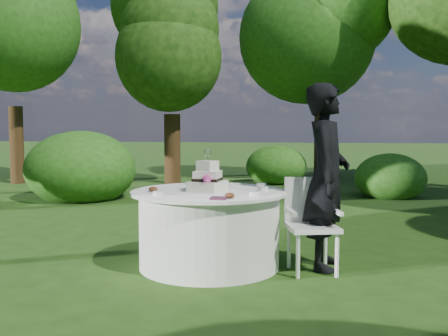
{
  "coord_description": "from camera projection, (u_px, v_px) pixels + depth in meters",
  "views": [
    {
      "loc": [
        0.97,
        -5.1,
        1.41
      ],
      "look_at": [
        0.15,
        0.0,
        1.0
      ],
      "focal_mm": 42.0,
      "sensor_mm": 36.0,
      "label": 1
    }
  ],
  "objects": [
    {
      "name": "votives",
      "position": [
        226.0,
        189.0,
        5.25
      ],
      "size": [
        1.04,
        1.01,
        0.04
      ],
      "color": "white",
      "rests_on": "table"
    },
    {
      "name": "ground",
      "position": [
        209.0,
        266.0,
        5.29
      ],
      "size": [
        80.0,
        80.0,
        0.0
      ],
      "primitive_type": "plane",
      "color": "#1C350E",
      "rests_on": "ground"
    },
    {
      "name": "napkins",
      "position": [
        219.0,
        198.0,
        4.62
      ],
      "size": [
        0.14,
        0.14,
        0.02
      ],
      "primitive_type": "cube",
      "color": "#471E34",
      "rests_on": "table"
    },
    {
      "name": "table",
      "position": [
        209.0,
        228.0,
        5.26
      ],
      "size": [
        1.56,
        1.56,
        0.77
      ],
      "color": "white",
      "rests_on": "ground"
    },
    {
      "name": "chair",
      "position": [
        310.0,
        218.0,
        5.11
      ],
      "size": [
        0.57,
        0.56,
        0.91
      ],
      "color": "silver",
      "rests_on": "ground"
    },
    {
      "name": "guest",
      "position": [
        327.0,
        176.0,
        5.17
      ],
      "size": [
        0.52,
        0.72,
        1.84
      ],
      "primitive_type": "imported",
      "rotation": [
        0.0,
        0.0,
        1.45
      ],
      "color": "black",
      "rests_on": "ground"
    },
    {
      "name": "cake",
      "position": [
        208.0,
        180.0,
        5.18
      ],
      "size": [
        0.39,
        0.39,
        0.43
      ],
      "color": "white",
      "rests_on": "table"
    },
    {
      "name": "petal_cups",
      "position": [
        190.0,
        192.0,
        4.92
      ],
      "size": [
        0.9,
        0.43,
        0.05
      ],
      "color": "#562D16",
      "rests_on": "table"
    },
    {
      "name": "feather_plume",
      "position": [
        184.0,
        197.0,
        4.74
      ],
      "size": [
        0.48,
        0.07,
        0.01
      ],
      "primitive_type": "ellipsoid",
      "color": "white",
      "rests_on": "table"
    }
  ]
}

